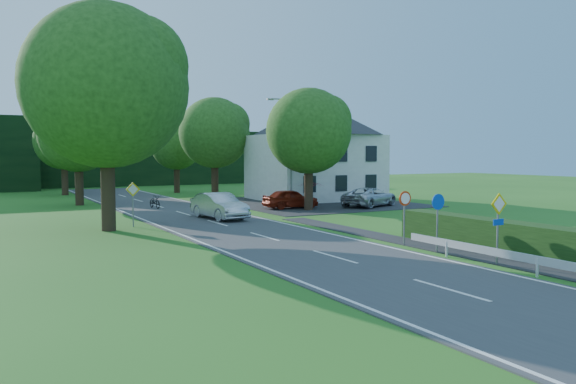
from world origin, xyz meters
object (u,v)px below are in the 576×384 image
parked_car_silver_a (296,192)px  parasol (311,193)px  parked_car_silver_b (370,197)px  streetlight (289,147)px  moving_car (219,206)px  parked_car_red (291,199)px  motorcycle (155,202)px

parked_car_silver_a → parasol: parasol is taller
parked_car_silver_b → parasol: size_ratio=2.54×
streetlight → parked_car_silver_a: bearing=55.3°
streetlight → parked_car_silver_a: (3.53, 5.10, -3.71)m
streetlight → moving_car: bearing=-150.4°
parasol → parked_car_red: bearing=-147.2°
parked_car_silver_a → parasol: (-0.80, -3.65, 0.19)m
moving_car → parked_car_red: size_ratio=1.17×
moving_car → parked_car_red: bearing=21.4°
streetlight → parked_car_red: 3.75m
parasol → moving_car: bearing=-150.9°
motorcycle → streetlight: bearing=-32.9°
motorcycle → moving_car: bearing=-85.4°
motorcycle → parked_car_silver_a: parked_car_silver_a is taller
parked_car_red → parked_car_silver_b: size_ratio=0.80×
streetlight → parked_car_silver_b: 7.19m
moving_car → parked_car_silver_a: (10.67, 9.15, -0.07)m
parked_car_silver_a → parked_car_silver_b: parked_car_silver_a is taller
moving_car → parasol: size_ratio=2.38×
parked_car_silver_a → parked_car_silver_b: bearing=176.1°
parked_car_silver_b → moving_car: bearing=76.7°
parked_car_silver_b → parasol: parasol is taller
moving_car → parked_car_silver_b: 13.13m
parked_car_silver_a → parked_car_red: bearing=124.6°
streetlight → parked_car_silver_b: (5.82, -2.00, -3.72)m
parasol → motorcycle: bearing=165.5°
parked_car_red → moving_car: bearing=120.2°
motorcycle → parked_car_silver_b: (14.55, -6.42, 0.23)m
motorcycle → parked_car_silver_a: bearing=-2.9°
moving_car → motorcycle: 8.63m
motorcycle → parasol: bearing=-20.6°
parked_car_red → parked_car_silver_a: size_ratio=0.94×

